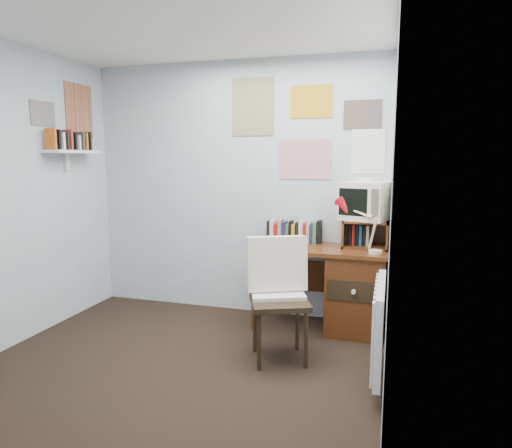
{
  "coord_description": "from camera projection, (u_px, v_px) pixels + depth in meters",
  "views": [
    {
      "loc": [
        1.5,
        -2.58,
        1.58
      ],
      "look_at": [
        0.46,
        0.91,
        1.03
      ],
      "focal_mm": 32.0,
      "sensor_mm": 36.0,
      "label": 1
    }
  ],
  "objects": [
    {
      "name": "ground",
      "position": [
        153.0,
        391.0,
        3.1
      ],
      "size": [
        3.5,
        3.5,
        0.0
      ],
      "primitive_type": "plane",
      "color": "black",
      "rests_on": "ground"
    },
    {
      "name": "back_wall",
      "position": [
        236.0,
        189.0,
        4.57
      ],
      "size": [
        3.0,
        0.02,
        2.5
      ],
      "primitive_type": "cube",
      "color": "silver",
      "rests_on": "ground"
    },
    {
      "name": "right_wall",
      "position": [
        391.0,
        217.0,
        2.49
      ],
      "size": [
        0.02,
        3.5,
        2.5
      ],
      "primitive_type": "cube",
      "color": "silver",
      "rests_on": "ground"
    },
    {
      "name": "ceiling",
      "position": [
        139.0,
        1.0,
        2.73
      ],
      "size": [
        3.0,
        3.5,
        0.02
      ],
      "primitive_type": "cube",
      "color": "white",
      "rests_on": "back_wall"
    },
    {
      "name": "desk",
      "position": [
        349.0,
        287.0,
        4.11
      ],
      "size": [
        1.2,
        0.55,
        0.76
      ],
      "color": "#592C14",
      "rests_on": "ground"
    },
    {
      "name": "desk_chair",
      "position": [
        279.0,
        302.0,
        3.51
      ],
      "size": [
        0.61,
        0.6,
        0.93
      ],
      "primitive_type": "cube",
      "rotation": [
        0.0,
        0.0,
        0.39
      ],
      "color": "black",
      "rests_on": "ground"
    },
    {
      "name": "desk_lamp",
      "position": [
        376.0,
        230.0,
        3.83
      ],
      "size": [
        0.3,
        0.26,
        0.41
      ],
      "primitive_type": "cube",
      "rotation": [
        0.0,
        0.0,
        -0.04
      ],
      "color": "red",
      "rests_on": "desk"
    },
    {
      "name": "tv_riser",
      "position": [
        365.0,
        234.0,
        4.11
      ],
      "size": [
        0.4,
        0.3,
        0.25
      ],
      "primitive_type": "cube",
      "color": "#592C14",
      "rests_on": "desk"
    },
    {
      "name": "crt_tv",
      "position": [
        366.0,
        199.0,
        4.09
      ],
      "size": [
        0.48,
        0.46,
        0.37
      ],
      "primitive_type": "cube",
      "rotation": [
        0.0,
        0.0,
        -0.3
      ],
      "color": "#EFE5C8",
      "rests_on": "tv_riser"
    },
    {
      "name": "book_row",
      "position": [
        298.0,
        231.0,
        4.36
      ],
      "size": [
        0.6,
        0.14,
        0.22
      ],
      "primitive_type": "cube",
      "color": "#592C14",
      "rests_on": "desk"
    },
    {
      "name": "radiator",
      "position": [
        380.0,
        326.0,
        3.15
      ],
      "size": [
        0.09,
        0.8,
        0.6
      ],
      "primitive_type": "cube",
      "color": "white",
      "rests_on": "right_wall"
    },
    {
      "name": "wall_shelf",
      "position": [
        73.0,
        152.0,
        4.3
      ],
      "size": [
        0.2,
        0.62,
        0.24
      ],
      "primitive_type": "cube",
      "color": "white",
      "rests_on": "left_wall"
    },
    {
      "name": "posters_back",
      "position": [
        306.0,
        127.0,
        4.28
      ],
      "size": [
        1.2,
        0.01,
        0.9
      ],
      "primitive_type": "cube",
      "color": "white",
      "rests_on": "back_wall"
    },
    {
      "name": "posters_left",
      "position": [
        62.0,
        111.0,
        4.27
      ],
      "size": [
        0.01,
        0.7,
        0.6
      ],
      "primitive_type": "cube",
      "color": "white",
      "rests_on": "left_wall"
    }
  ]
}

